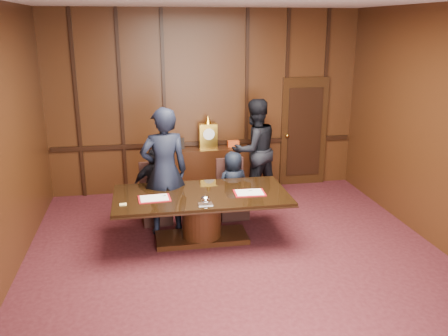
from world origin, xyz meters
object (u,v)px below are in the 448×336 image
signatory_right (233,185)px  witness_right (255,150)px  signatory_left (156,187)px  witness_left (164,172)px  conference_table (201,209)px  sideboard (208,169)px

signatory_right → witness_right: (0.58, 0.88, 0.37)m
signatory_right → signatory_left: bearing=-15.2°
witness_left → conference_table: bearing=134.4°
sideboard → signatory_left: (-1.07, -1.36, 0.15)m
signatory_left → signatory_right: signatory_left is taller
conference_table → witness_right: (1.23, 1.68, 0.44)m
signatory_right → sideboard: bearing=-95.8°
signatory_left → signatory_right: (1.30, 0.00, -0.06)m
witness_left → witness_right: witness_left is taller
signatory_left → witness_right: witness_right is taller
sideboard → signatory_right: bearing=-80.6°
sideboard → signatory_left: 1.74m
signatory_right → witness_left: size_ratio=0.58×
sideboard → conference_table: size_ratio=0.61×
sideboard → signatory_right: 1.38m
signatory_right → witness_left: (-1.17, -0.39, 0.43)m
signatory_left → witness_right: 2.10m
sideboard → witness_right: 1.05m
conference_table → signatory_right: size_ratio=2.24×
witness_left → witness_right: bearing=-151.1°
witness_left → signatory_right: bearing=-168.7°
conference_table → signatory_left: signatory_left is taller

